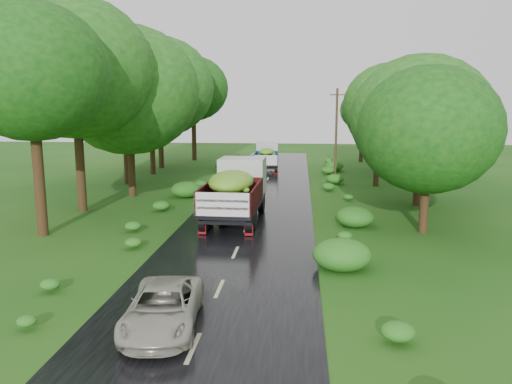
# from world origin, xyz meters

# --- Properties ---
(ground) EXTENTS (120.00, 120.00, 0.00)m
(ground) POSITION_xyz_m (0.00, 0.00, 0.00)
(ground) COLOR #12430E
(ground) RESTS_ON ground
(road) EXTENTS (6.50, 80.00, 0.02)m
(road) POSITION_xyz_m (0.00, 5.00, 0.01)
(road) COLOR black
(road) RESTS_ON ground
(road_lines) EXTENTS (0.12, 69.60, 0.00)m
(road_lines) POSITION_xyz_m (0.00, 6.00, 0.02)
(road_lines) COLOR #BFB78C
(road_lines) RESTS_ON road
(truck_near) EXTENTS (2.72, 7.16, 2.98)m
(truck_near) POSITION_xyz_m (-0.68, 9.79, 1.68)
(truck_near) COLOR black
(truck_near) RESTS_ON ground
(truck_far) EXTENTS (2.22, 5.73, 2.38)m
(truck_far) POSITION_xyz_m (-0.43, 29.18, 1.35)
(truck_far) COLOR black
(truck_far) RESTS_ON ground
(car) EXTENTS (2.25, 4.18, 1.12)m
(car) POSITION_xyz_m (-1.03, -2.93, 0.58)
(car) COLOR #A6A394
(car) RESTS_ON road
(utility_pole) EXTENTS (1.26, 0.20, 7.18)m
(utility_pole) POSITION_xyz_m (5.56, 27.71, 3.70)
(utility_pole) COLOR #382616
(utility_pole) RESTS_ON ground
(trees_left) EXTENTS (6.47, 34.54, 9.66)m
(trees_left) POSITION_xyz_m (-9.47, 21.28, 6.99)
(trees_left) COLOR black
(trees_left) RESTS_ON ground
(trees_right) EXTENTS (5.62, 32.08, 7.53)m
(trees_right) POSITION_xyz_m (9.15, 20.59, 5.15)
(trees_right) COLOR black
(trees_right) RESTS_ON ground
(shrubs) EXTENTS (11.90, 44.00, 0.70)m
(shrubs) POSITION_xyz_m (0.00, 14.00, 0.35)
(shrubs) COLOR #236718
(shrubs) RESTS_ON ground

